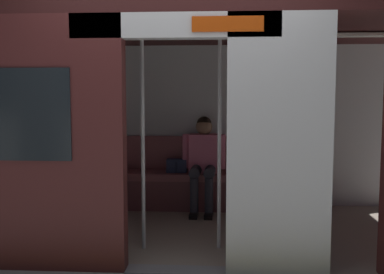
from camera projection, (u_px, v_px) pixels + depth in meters
ground_plane at (176, 271)px, 3.79m from camera, size 60.00×60.00×0.00m
train_car at (181, 96)px, 4.76m from camera, size 6.40×2.57×2.26m
bench_seat at (191, 181)px, 5.80m from camera, size 3.18×0.44×0.48m
person_seated at (204, 157)px, 5.71m from camera, size 0.55×0.68×1.21m
handbag at (177, 166)px, 5.83m from camera, size 0.26×0.15×0.17m
book at (236, 171)px, 5.84m from camera, size 0.18×0.24×0.03m
grab_pole_door at (143, 140)px, 4.24m from camera, size 0.04×0.04×2.12m
grab_pole_far at (219, 140)px, 4.25m from camera, size 0.04×0.04×2.12m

